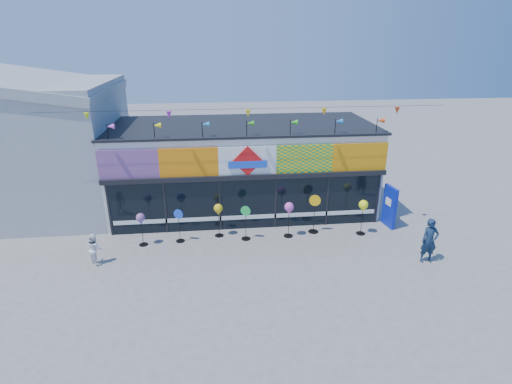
{
  "coord_description": "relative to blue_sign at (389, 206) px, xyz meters",
  "views": [
    {
      "loc": [
        -1.38,
        -12.36,
        7.86
      ],
      "look_at": [
        0.2,
        2.0,
        2.24
      ],
      "focal_mm": 28.0,
      "sensor_mm": 36.0,
      "label": 1
    }
  ],
  "objects": [
    {
      "name": "kite_shop",
      "position": [
        -6.21,
        2.96,
        1.12
      ],
      "size": [
        16.0,
        5.7,
        5.31
      ],
      "color": "white",
      "rests_on": "ground"
    },
    {
      "name": "spinner_0",
      "position": [
        -10.56,
        -0.63,
        0.19
      ],
      "size": [
        0.35,
        0.35,
        1.4
      ],
      "color": "black",
      "rests_on": "ground"
    },
    {
      "name": "spinner_5",
      "position": [
        -3.44,
        -0.25,
        -0.02
      ],
      "size": [
        0.47,
        0.44,
        1.71
      ],
      "color": "black",
      "rests_on": "ground"
    },
    {
      "name": "adult_man",
      "position": [
        0.19,
        -3.09,
        -0.06
      ],
      "size": [
        0.64,
        0.43,
        1.73
      ],
      "primitive_type": "imported",
      "rotation": [
        0.0,
        0.0,
        -0.03
      ],
      "color": "#14273F",
      "rests_on": "ground"
    },
    {
      "name": "spinner_1",
      "position": [
        -9.1,
        -0.48,
        -0.17
      ],
      "size": [
        0.38,
        0.36,
        1.43
      ],
      "color": "black",
      "rests_on": "ground"
    },
    {
      "name": "spinner_4",
      "position": [
        -4.58,
        -0.52,
        0.31
      ],
      "size": [
        0.39,
        0.39,
        1.54
      ],
      "color": "black",
      "rests_on": "ground"
    },
    {
      "name": "child",
      "position": [
        -12.09,
        -1.84,
        -0.33
      ],
      "size": [
        0.63,
        0.66,
        1.2
      ],
      "primitive_type": "imported",
      "rotation": [
        0.0,
        0.0,
        2.25
      ],
      "color": "white",
      "rests_on": "ground"
    },
    {
      "name": "spinner_2",
      "position": [
        -7.49,
        -0.17,
        0.24
      ],
      "size": [
        0.37,
        0.37,
        1.46
      ],
      "color": "black",
      "rests_on": "ground"
    },
    {
      "name": "spinner_3",
      "position": [
        -6.39,
        -0.58,
        -0.14
      ],
      "size": [
        0.4,
        0.38,
        1.49
      ],
      "color": "black",
      "rests_on": "ground"
    },
    {
      "name": "blue_sign",
      "position": [
        0.0,
        0.0,
        0.0
      ],
      "size": [
        0.25,
        0.93,
        1.84
      ],
      "rotation": [
        0.0,
        0.0,
        0.13
      ],
      "color": "#0B1FA8",
      "rests_on": "ground"
    },
    {
      "name": "neighbour_building",
      "position": [
        -16.21,
        4.02,
        2.28
      ],
      "size": [
        8.18,
        7.2,
        6.87
      ],
      "color": "#A0A2A5",
      "rests_on": "ground"
    },
    {
      "name": "ground",
      "position": [
        -6.21,
        -2.98,
        -0.93
      ],
      "size": [
        80.0,
        80.0,
        0.0
      ],
      "primitive_type": "plane",
      "color": "slate",
      "rests_on": "ground"
    },
    {
      "name": "spinner_6",
      "position": [
        -1.46,
        -0.64,
        0.31
      ],
      "size": [
        0.39,
        0.39,
        1.55
      ],
      "color": "black",
      "rests_on": "ground"
    }
  ]
}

